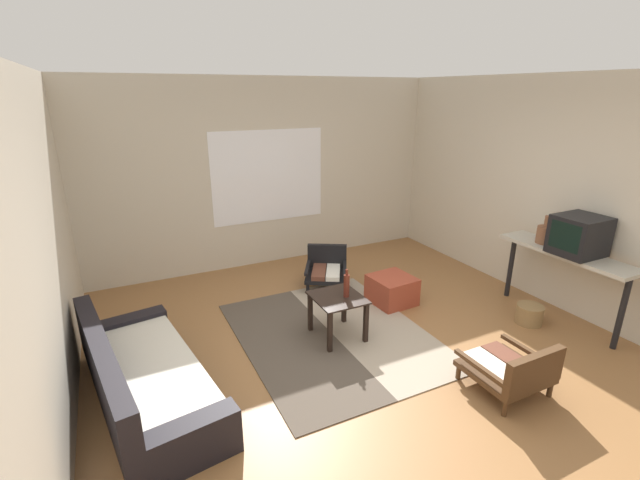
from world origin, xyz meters
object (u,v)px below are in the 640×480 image
at_px(couch, 142,380).
at_px(armchair_by_window, 326,268).
at_px(crt_television, 579,235).
at_px(glass_bottle, 346,285).
at_px(wicker_basket, 529,314).
at_px(coffee_table, 338,306).
at_px(armchair_striped_foreground, 512,369).
at_px(console_shelf, 565,259).
at_px(ottoman_orange, 392,290).
at_px(clay_vase, 545,234).

bearing_deg(couch, armchair_by_window, 29.87).
height_order(armchair_by_window, crt_television, crt_television).
height_order(couch, glass_bottle, glass_bottle).
distance_m(crt_television, wicker_basket, 1.01).
relative_size(crt_television, glass_bottle, 1.59).
bearing_deg(wicker_basket, coffee_table, 161.28).
relative_size(couch, armchair_by_window, 2.76).
distance_m(couch, armchair_striped_foreground, 3.14).
distance_m(armchair_striped_foreground, console_shelf, 1.75).
bearing_deg(wicker_basket, ottoman_orange, 135.08).
height_order(armchair_by_window, ottoman_orange, armchair_by_window).
bearing_deg(coffee_table, ottoman_orange, 22.13).
bearing_deg(armchair_striped_foreground, wicker_basket, 33.04).
height_order(clay_vase, wicker_basket, clay_vase).
bearing_deg(clay_vase, crt_television, -90.46).
relative_size(coffee_table, ottoman_orange, 1.11).
distance_m(coffee_table, glass_bottle, 0.25).
distance_m(couch, wicker_basket, 4.08).
distance_m(armchair_striped_foreground, crt_television, 1.82).
xyz_separation_m(armchair_striped_foreground, glass_bottle, (-0.83, 1.44, 0.36)).
relative_size(ottoman_orange, crt_television, 1.02).
height_order(coffee_table, wicker_basket, coffee_table).
xyz_separation_m(couch, armchair_by_window, (2.44, 1.40, 0.04)).
height_order(ottoman_orange, glass_bottle, glass_bottle).
relative_size(coffee_table, glass_bottle, 1.79).
height_order(armchair_striped_foreground, glass_bottle, glass_bottle).
xyz_separation_m(couch, crt_television, (4.39, -0.68, 0.84)).
xyz_separation_m(couch, console_shelf, (4.39, -0.58, 0.53)).
xyz_separation_m(armchair_by_window, wicker_basket, (1.60, -1.92, -0.14)).
relative_size(console_shelf, crt_television, 3.07).
height_order(couch, armchair_striped_foreground, couch).
xyz_separation_m(armchair_by_window, glass_bottle, (-0.40, -1.24, 0.35)).
distance_m(armchair_by_window, crt_television, 2.96).
xyz_separation_m(ottoman_orange, wicker_basket, (1.11, -1.10, -0.06)).
height_order(coffee_table, crt_television, crt_television).
bearing_deg(glass_bottle, coffee_table, 158.26).
distance_m(armchair_by_window, clay_vase, 2.67).
distance_m(ottoman_orange, clay_vase, 1.87).
xyz_separation_m(armchair_striped_foreground, ottoman_orange, (0.07, 1.87, -0.06)).
relative_size(armchair_striped_foreground, clay_vase, 1.92).
distance_m(crt_television, clay_vase, 0.40).
bearing_deg(armchair_by_window, clay_vase, -40.98).
distance_m(armchair_striped_foreground, wicker_basket, 1.41).
distance_m(couch, coffee_table, 1.97).
distance_m(coffee_table, clay_vase, 2.55).
height_order(ottoman_orange, crt_television, crt_television).
bearing_deg(coffee_table, console_shelf, -17.57).
bearing_deg(armchair_striped_foreground, armchair_by_window, 99.09).
relative_size(coffee_table, crt_television, 1.13).
bearing_deg(console_shelf, ottoman_orange, 141.23).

